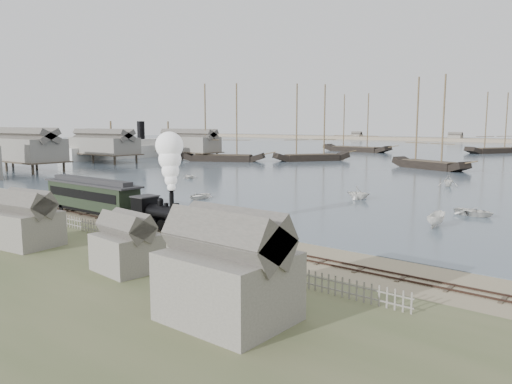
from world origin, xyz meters
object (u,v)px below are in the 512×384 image
Objects in this scene: locomotive at (166,187)px; steamship at (141,139)px; passenger_coach at (92,195)px; beached_dinghy at (246,233)px.

locomotive is 103.95m from steamship.
passenger_coach reaches higher than beached_dinghy.
beached_dinghy is (19.56, 2.44, -1.83)m from passenger_coach.
steamship reaches higher than locomotive.
locomotive is 12.25m from passenger_coach.
steamship is (-90.85, 59.59, 4.87)m from beached_dinghy.
steamship is at bearing 138.97° from passenger_coach.
beached_dinghy is at bearing 18.12° from locomotive.
locomotive is 0.61× the size of passenger_coach.
passenger_coach is (-12.11, 0.00, -1.84)m from locomotive.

